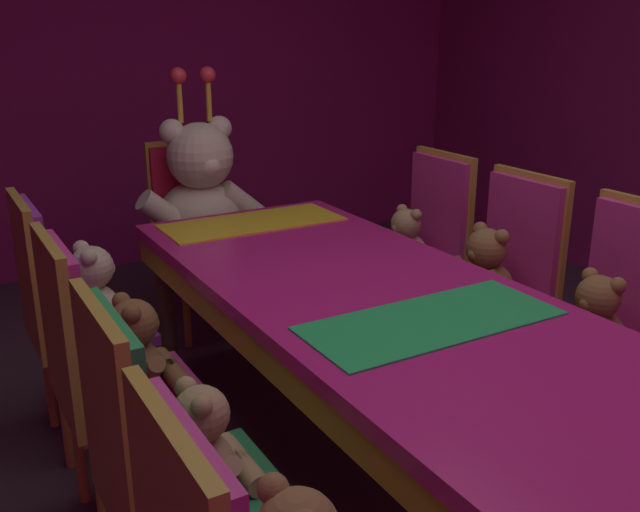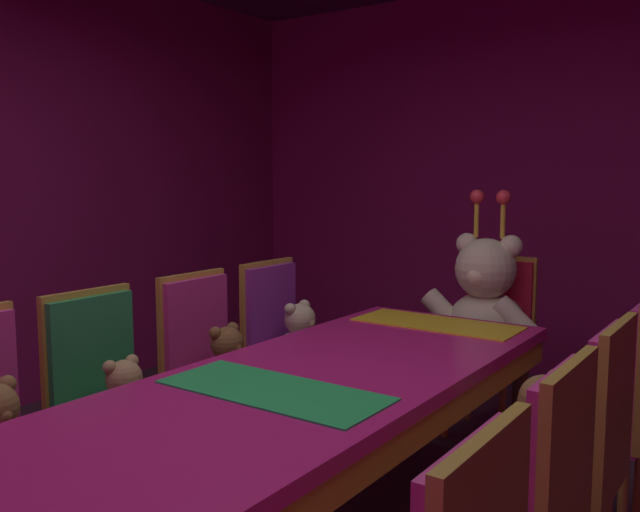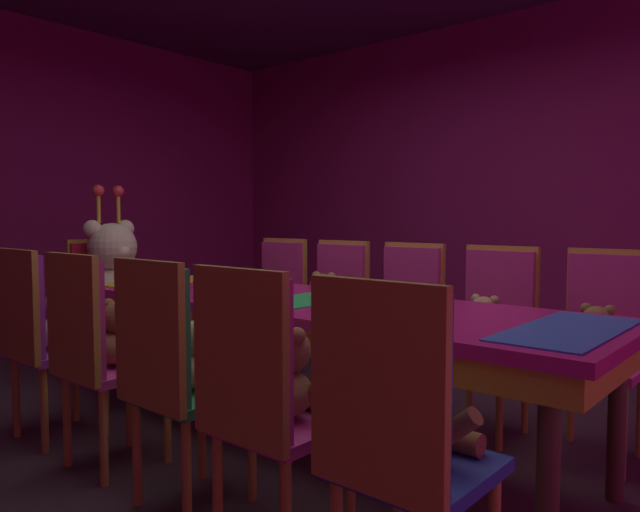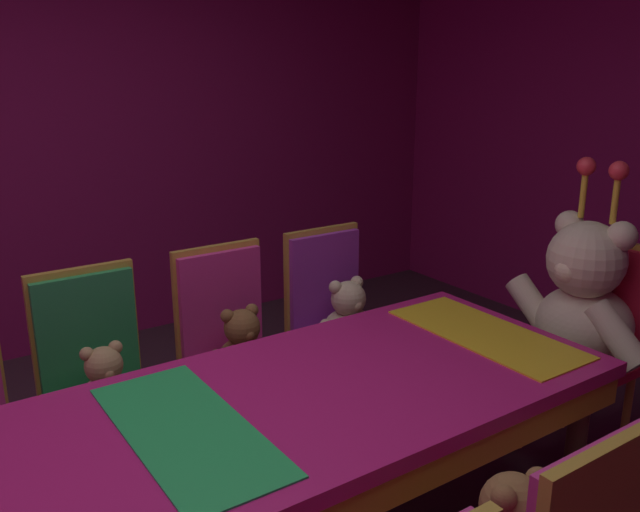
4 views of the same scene
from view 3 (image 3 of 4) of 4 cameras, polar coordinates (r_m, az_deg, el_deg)
name	(u,v)px [view 3 (image 3 of 4)]	position (r m, az deg, el deg)	size (l,w,h in m)	color
ground_plane	(312,447)	(3.11, -0.79, -17.80)	(7.90, 7.90, 0.00)	#3F2D38
wall_back	(22,186)	(5.56, -26.53, 6.02)	(5.20, 0.12, 2.80)	#8C1959
wall_right	(524,185)	(5.14, 18.86, 6.43)	(0.12, 6.40, 2.80)	#8C1959
banquet_table	(312,317)	(2.93, -0.80, -5.80)	(0.90, 2.87, 0.75)	#C61E72
chair_left_0	(393,424)	(1.64, 6.94, -15.67)	(0.42, 0.41, 0.98)	#2D47B2
teddy_left_0	(422,410)	(1.76, 9.68, -14.30)	(0.27, 0.35, 0.33)	brown
chair_left_1	(257,387)	(1.97, -6.00, -12.31)	(0.42, 0.41, 0.98)	#CC338C
teddy_left_1	(289,378)	(2.07, -3.00, -11.53)	(0.26, 0.34, 0.32)	olive
chair_left_2	(167,361)	(2.37, -14.39, -9.69)	(0.42, 0.41, 0.98)	#268C4C
teddy_left_2	(198,359)	(2.45, -11.60, -9.59)	(0.23, 0.30, 0.28)	tan
chair_left_3	(90,341)	(2.84, -21.09, -7.55)	(0.42, 0.41, 0.98)	#CC338C
teddy_left_3	(120,337)	(2.92, -18.56, -7.35)	(0.25, 0.33, 0.31)	brown
chair_left_4	(35,326)	(3.33, -25.59, -6.04)	(0.42, 0.41, 0.98)	purple
teddy_left_4	(63,322)	(3.39, -23.32, -5.77)	(0.27, 0.35, 0.33)	beige
chair_right_0	(605,330)	(3.21, 25.53, -6.41)	(0.42, 0.41, 0.98)	#CC338C
teddy_right_0	(596,339)	(3.07, 24.82, -7.17)	(0.23, 0.29, 0.28)	olive
chair_right_1	(495,319)	(3.35, 16.35, -5.76)	(0.42, 0.41, 0.98)	#CC338C
teddy_right_1	(483,326)	(3.23, 15.29, -6.44)	(0.23, 0.30, 0.28)	tan
chair_right_2	(407,308)	(3.61, 8.29, -4.97)	(0.42, 0.41, 0.98)	#CC338C
teddy_right_2	(393,313)	(3.49, 7.01, -5.41)	(0.25, 0.32, 0.30)	olive
chair_right_3	(336,300)	(3.93, 1.53, -4.23)	(0.42, 0.41, 0.98)	#CC338C
teddy_right_3	(321,302)	(3.81, 0.14, -4.41)	(0.27, 0.35, 0.33)	olive
chair_right_4	(277,293)	(4.30, -4.09, -3.55)	(0.42, 0.41, 0.98)	#CC338C
teddy_right_4	(263,297)	(4.20, -5.48, -3.93)	(0.24, 0.30, 0.29)	tan
throne_chair	(101,294)	(4.49, -20.15, -3.46)	(0.41, 0.42, 0.98)	red
king_teddy_bear	(114,275)	(4.33, -19.09, -1.71)	(0.70, 0.54, 0.90)	beige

